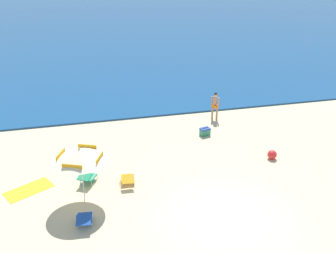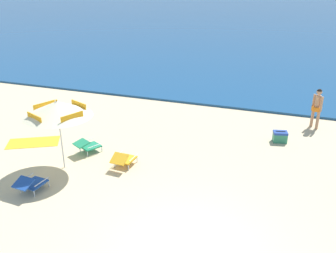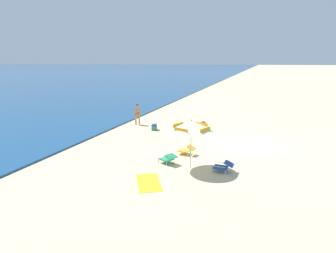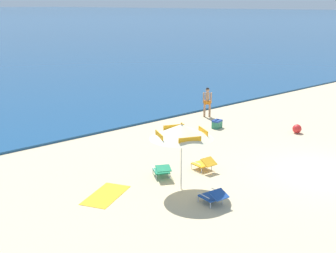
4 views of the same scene
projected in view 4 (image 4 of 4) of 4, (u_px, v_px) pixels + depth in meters
name	position (u px, v px, depth m)	size (l,w,h in m)	color
ground_plane	(322.00, 173.00, 15.73)	(800.00, 800.00, 0.00)	#D1BA8E
beach_umbrella_striped_main	(182.00, 131.00, 13.85)	(2.82, 2.82, 2.26)	silver
lounge_chair_under_umbrella	(162.00, 170.00, 15.24)	(0.86, 0.99, 0.49)	#1E7F56
lounge_chair_beside_umbrella	(204.00, 163.00, 15.90)	(0.62, 0.92, 0.52)	gold
lounge_chair_facing_sea	(213.00, 196.00, 13.19)	(0.63, 0.92, 0.51)	#1E4799
person_standing_near_shore	(207.00, 100.00, 23.28)	(0.39, 0.39, 1.60)	tan
cooler_box	(217.00, 124.00, 21.37)	(0.56, 0.46, 0.43)	#2D7F5B
beach_ball	(297.00, 129.00, 20.52)	(0.42, 0.42, 0.42)	red
beach_towel	(106.00, 195.00, 13.90)	(0.90, 1.80, 0.01)	gold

